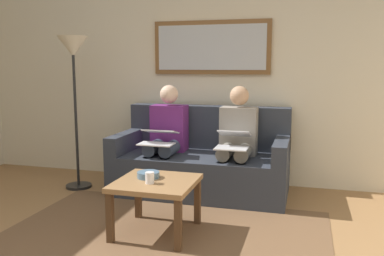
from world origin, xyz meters
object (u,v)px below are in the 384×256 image
object	(u,v)px
cup	(150,178)
person_right	(166,135)
couch	(202,162)
laptop_white	(158,137)
framed_mirror	(211,47)
standing_lamp	(73,63)
coffee_table	(156,188)
bowl	(148,175)
person_left	(237,138)
laptop_silver	(233,140)

from	to	relation	value
cup	person_right	bearing A→B (deg)	-76.75
couch	cup	size ratio (longest dim) A/B	20.23
laptop_white	framed_mirror	bearing A→B (deg)	-118.70
standing_lamp	person_right	bearing A→B (deg)	-168.47
coffee_table	framed_mirror	bearing A→B (deg)	-92.75
bowl	person_left	xyz separation A→B (m)	(-0.55, -1.09, 0.14)
bowl	person_left	size ratio (longest dim) A/B	0.16
laptop_white	couch	bearing A→B (deg)	-140.76
couch	coffee_table	bearing A→B (deg)	86.38
person_left	person_right	world-z (taller)	same
couch	person_right	world-z (taller)	person_right
couch	person_left	xyz separation A→B (m)	(-0.39, 0.07, 0.30)
framed_mirror	cup	xyz separation A→B (m)	(0.09, 1.69, -1.07)
person_left	standing_lamp	world-z (taller)	standing_lamp
laptop_silver	person_right	distance (m)	0.80
laptop_silver	standing_lamp	distance (m)	1.90
person_left	laptop_silver	size ratio (longest dim) A/B	2.92
framed_mirror	bowl	world-z (taller)	framed_mirror
cup	laptop_white	size ratio (longest dim) A/B	0.26
cup	bowl	size ratio (longest dim) A/B	0.49
bowl	person_right	world-z (taller)	person_right
bowl	person_right	xyz separation A→B (m)	(0.22, -1.09, 0.14)
couch	coffee_table	distance (m)	1.22
laptop_white	person_right	bearing A→B (deg)	-90.00
cup	person_right	size ratio (longest dim) A/B	0.08
laptop_white	standing_lamp	world-z (taller)	standing_lamp
coffee_table	person_right	world-z (taller)	person_right
couch	framed_mirror	distance (m)	1.30
cup	couch	bearing A→B (deg)	-94.15
coffee_table	laptop_white	world-z (taller)	laptop_white
bowl	standing_lamp	bearing A→B (deg)	-36.62
framed_mirror	coffee_table	xyz separation A→B (m)	(0.08, 1.61, -1.18)
laptop_white	bowl	bearing A→B (deg)	104.63
couch	laptop_silver	world-z (taller)	couch
cup	laptop_silver	bearing A→B (deg)	-115.54
couch	laptop_white	xyz separation A→B (m)	(0.39, 0.31, 0.31)
person_right	framed_mirror	bearing A→B (deg)	-130.13
cup	bowl	xyz separation A→B (m)	(0.07, -0.15, -0.02)
coffee_table	person_right	bearing A→B (deg)	-74.98
laptop_silver	person_left	bearing A→B (deg)	-90.00
framed_mirror	person_left	world-z (taller)	framed_mirror
couch	standing_lamp	world-z (taller)	standing_lamp
couch	bowl	world-z (taller)	couch
bowl	person_left	bearing A→B (deg)	-116.89
coffee_table	laptop_white	bearing A→B (deg)	-71.14
standing_lamp	bowl	bearing A→B (deg)	143.38
framed_mirror	standing_lamp	bearing A→B (deg)	25.74
cup	person_right	distance (m)	1.27
cup	person_right	xyz separation A→B (m)	(0.29, -1.23, 0.12)
cup	person_left	bearing A→B (deg)	-111.23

